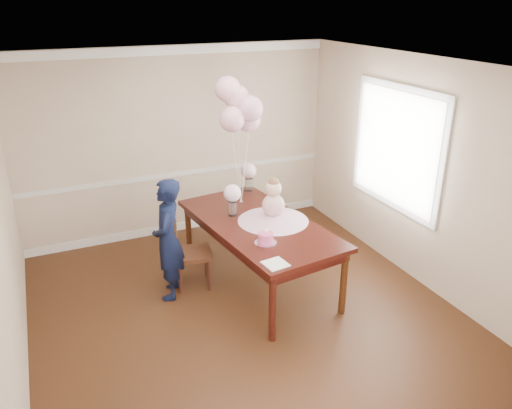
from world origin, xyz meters
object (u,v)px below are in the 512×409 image
object	(u,v)px
birthday_cake	(266,238)
woman	(168,240)
dining_chair_seat	(192,254)
dining_table_top	(259,224)

from	to	relation	value
birthday_cake	woman	bearing A→B (deg)	141.23
dining_chair_seat	woman	xyz separation A→B (m)	(-0.31, -0.11, 0.30)
birthday_cake	dining_chair_seat	world-z (taller)	birthday_cake
dining_chair_seat	woman	distance (m)	0.44
dining_table_top	woman	size ratio (longest dim) A/B	1.53
dining_table_top	woman	bearing A→B (deg)	162.18
birthday_cake	woman	xyz separation A→B (m)	(-0.89, 0.72, -0.17)
dining_table_top	woman	xyz separation A→B (m)	(-1.05, 0.19, -0.08)
woman	dining_table_top	bearing A→B (deg)	101.48
dining_table_top	birthday_cake	bearing A→B (deg)	-113.96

